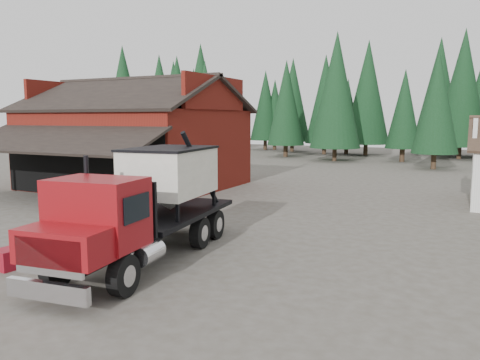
% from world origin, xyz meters
% --- Properties ---
extents(ground, '(120.00, 120.00, 0.00)m').
position_xyz_m(ground, '(0.00, 0.00, 0.00)').
color(ground, '#4A453A').
rests_on(ground, ground).
extents(red_barn, '(12.80, 13.63, 7.18)m').
position_xyz_m(red_barn, '(-11.00, 9.90, 2.69)').
color(red_barn, maroon).
rests_on(red_barn, ground).
extents(conifer_backdrop, '(76.00, 16.00, 16.00)m').
position_xyz_m(conifer_backdrop, '(0.00, 42.00, 0.00)').
color(conifer_backdrop, black).
rests_on(conifer_backdrop, ground).
extents(near_pine_a, '(4.40, 4.40, 11.40)m').
position_xyz_m(near_pine_a, '(-22.00, 28.00, 6.39)').
color(near_pine_a, '#382619').
rests_on(near_pine_a, ground).
extents(near_pine_b, '(3.96, 3.96, 10.40)m').
position_xyz_m(near_pine_b, '(6.00, 30.00, 5.89)').
color(near_pine_b, '#382619').
rests_on(near_pine_b, ground).
extents(near_pine_d, '(5.28, 5.28, 13.40)m').
position_xyz_m(near_pine_d, '(-4.00, 34.00, 7.39)').
color(near_pine_d, '#382619').
rests_on(near_pine_d, ground).
extents(feed_truck, '(3.45, 9.21, 4.06)m').
position_xyz_m(feed_truck, '(-0.27, -2.97, 1.90)').
color(feed_truck, black).
rests_on(feed_truck, ground).
extents(equip_box, '(0.80, 1.16, 0.60)m').
position_xyz_m(equip_box, '(-3.45, -5.42, 0.30)').
color(equip_box, maroon).
rests_on(equip_box, ground).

